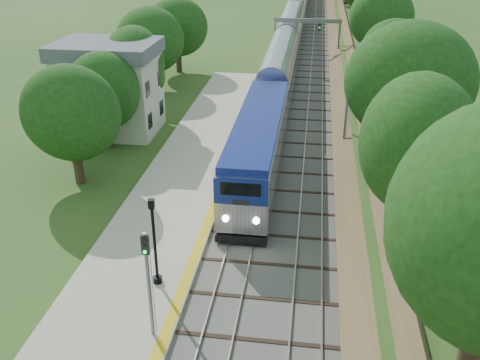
# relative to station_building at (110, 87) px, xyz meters

# --- Properties ---
(trackbed) EXTENTS (9.50, 170.00, 0.28)m
(trackbed) POSITION_rel_station_building_xyz_m (16.00, 30.00, -4.02)
(trackbed) COLOR #4C4944
(trackbed) RESTS_ON ground
(platform) EXTENTS (6.40, 68.00, 0.38)m
(platform) POSITION_rel_station_building_xyz_m (8.80, -14.00, -3.90)
(platform) COLOR #A79E87
(platform) RESTS_ON ground
(yellow_stripe) EXTENTS (0.55, 68.00, 0.01)m
(yellow_stripe) POSITION_rel_station_building_xyz_m (11.65, -14.00, -3.70)
(yellow_stripe) COLOR gold
(yellow_stripe) RESTS_ON platform
(embankment) EXTENTS (10.64, 170.00, 11.70)m
(embankment) POSITION_rel_station_building_xyz_m (24.35, 30.00, -2.14)
(embankment) COLOR brown
(embankment) RESTS_ON ground
(station_building) EXTENTS (8.60, 6.60, 8.00)m
(station_building) POSITION_rel_station_building_xyz_m (0.00, 0.00, 0.00)
(station_building) COLOR beige
(station_building) RESTS_ON ground
(signal_gantry) EXTENTS (8.40, 0.38, 6.20)m
(signal_gantry) POSITION_rel_station_building_xyz_m (16.47, 24.99, 0.73)
(signal_gantry) COLOR slate
(signal_gantry) RESTS_ON ground
(trees_behind_platform) EXTENTS (7.82, 53.32, 7.21)m
(trees_behind_platform) POSITION_rel_station_building_xyz_m (2.83, -9.33, 0.44)
(trees_behind_platform) COLOR #332316
(trees_behind_platform) RESTS_ON ground
(train) EXTENTS (3.14, 125.81, 4.62)m
(train) POSITION_rel_station_building_xyz_m (14.00, 44.42, -1.74)
(train) COLOR black
(train) RESTS_ON trackbed
(lamppost_far) EXTENTS (0.48, 0.48, 4.88)m
(lamppost_far) POSITION_rel_station_building_xyz_m (10.24, -21.74, -1.53)
(lamppost_far) COLOR black
(lamppost_far) RESTS_ON platform
(signal_platform) EXTENTS (0.32, 0.25, 5.37)m
(signal_platform) POSITION_rel_station_building_xyz_m (11.10, -25.50, -0.41)
(signal_platform) COLOR slate
(signal_platform) RESTS_ON platform
(signal_farside) EXTENTS (0.37, 0.29, 6.70)m
(signal_farside) POSITION_rel_station_building_xyz_m (20.20, -5.29, 0.12)
(signal_farside) COLOR slate
(signal_farside) RESTS_ON ground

